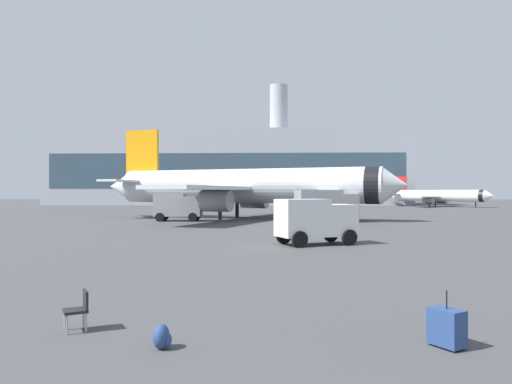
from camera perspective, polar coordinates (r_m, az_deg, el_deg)
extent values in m
cylinder|color=silver|center=(54.27, -1.28, 0.73)|extent=(29.67, 13.07, 3.80)
cone|color=silver|center=(50.51, 16.03, 0.79)|extent=(3.42, 4.18, 3.61)
cone|color=silver|center=(62.41, -15.56, 0.63)|extent=(4.12, 4.25, 3.42)
cylinder|color=black|center=(50.73, 13.56, 0.78)|extent=(2.55, 4.12, 3.88)
cube|color=silver|center=(62.10, 0.63, 0.36)|extent=(9.60, 16.70, 0.36)
cube|color=silver|center=(47.39, -6.02, 0.48)|extent=(9.60, 16.70, 0.36)
cylinder|color=gray|center=(59.76, -0.19, -0.87)|extent=(3.73, 3.10, 2.20)
cylinder|color=gray|center=(49.64, -4.72, -1.05)|extent=(3.73, 3.10, 2.20)
cube|color=orange|center=(60.77, -13.20, 4.05)|extent=(4.29, 1.73, 6.40)
cube|color=silver|center=(63.58, -11.96, 1.16)|extent=(4.36, 6.51, 0.24)
cube|color=silver|center=(58.30, -15.36, 1.27)|extent=(4.36, 6.51, 0.24)
cylinder|color=black|center=(51.06, 11.33, -2.36)|extent=(0.36, 0.36, 1.80)
cylinder|color=black|center=(57.29, -2.24, -2.11)|extent=(0.44, 0.44, 1.80)
cylinder|color=black|center=(52.90, -4.26, -2.28)|extent=(0.44, 0.44, 1.80)
cylinder|color=white|center=(106.15, 20.59, -0.41)|extent=(15.48, 13.79, 2.33)
cone|color=white|center=(102.77, 25.72, -0.42)|extent=(2.56, 2.64, 2.22)
cone|color=white|center=(110.44, 15.69, -0.39)|extent=(2.86, 2.87, 2.10)
cylinder|color=black|center=(103.18, 25.00, -0.42)|extent=(2.20, 2.36, 2.38)
cube|color=white|center=(110.93, 21.26, -0.48)|extent=(8.64, 9.37, 0.22)
cube|color=white|center=(101.87, 19.21, -0.53)|extent=(8.64, 9.37, 0.22)
cylinder|color=gray|center=(109.52, 20.96, -0.91)|extent=(2.37, 2.31, 1.35)
cylinder|color=gray|center=(103.29, 19.56, -0.96)|extent=(2.37, 2.31, 1.35)
cube|color=red|center=(109.59, 16.58, 0.76)|extent=(2.19, 1.93, 3.93)
cube|color=white|center=(111.48, 16.88, -0.20)|extent=(3.61, 3.83, 0.15)
cube|color=white|center=(107.96, 15.97, -0.20)|extent=(3.61, 3.83, 0.15)
cylinder|color=black|center=(103.59, 24.36, -1.37)|extent=(0.22, 0.22, 1.11)
cylinder|color=black|center=(108.01, 20.28, -1.31)|extent=(0.27, 0.27, 1.11)
cylinder|color=black|center=(105.30, 19.66, -1.34)|extent=(0.27, 0.27, 1.11)
cube|color=gray|center=(50.74, -7.37, -1.68)|extent=(1.69, 2.21, 2.04)
cube|color=#1E232D|center=(50.62, -6.57, -1.14)|extent=(0.09, 1.98, 0.84)
cube|color=gray|center=(51.18, -10.02, -1.47)|extent=(3.13, 2.22, 2.40)
cylinder|color=black|center=(51.90, -7.03, -2.82)|extent=(0.90, 0.23, 0.90)
cylinder|color=black|center=(49.63, -7.44, -2.95)|extent=(0.90, 0.23, 0.90)
cylinder|color=black|center=(52.53, -10.66, -2.79)|extent=(0.90, 0.23, 0.90)
cylinder|color=black|center=(50.29, -11.23, -2.91)|extent=(0.90, 0.23, 0.90)
cube|color=gray|center=(49.63, 10.60, -1.57)|extent=(2.23, 2.74, 2.29)
cube|color=#1E232D|center=(49.90, 11.35, -0.94)|extent=(0.62, 2.11, 0.95)
cube|color=gray|center=(48.55, 7.33, -1.37)|extent=(4.78, 3.40, 2.70)
cylinder|color=black|center=(50.81, 9.99, -2.88)|extent=(0.93, 0.44, 0.90)
cylinder|color=black|center=(48.51, 11.10, -3.02)|extent=(0.93, 0.44, 0.90)
cylinder|color=black|center=(49.38, 5.47, -2.97)|extent=(0.93, 0.44, 0.90)
cylinder|color=black|center=(47.01, 6.39, -3.12)|extent=(0.93, 0.44, 0.90)
cube|color=white|center=(28.51, 9.41, -3.24)|extent=(2.40, 2.53, 1.78)
cube|color=#1E232D|center=(28.87, 10.70, -2.36)|extent=(0.78, 1.69, 0.74)
cube|color=white|center=(27.46, 5.44, -3.03)|extent=(3.21, 2.87, 2.10)
cylinder|color=black|center=(29.59, 8.76, -4.94)|extent=(0.91, 0.55, 0.90)
cylinder|color=black|center=(27.79, 10.90, -5.26)|extent=(0.91, 0.55, 0.90)
cylinder|color=black|center=(28.21, 3.28, -5.18)|extent=(0.91, 0.55, 0.90)
cylinder|color=black|center=(26.31, 5.15, -5.56)|extent=(0.91, 0.55, 0.90)
cube|color=#F2590C|center=(59.68, -8.79, -2.87)|extent=(0.44, 0.44, 0.04)
cone|color=#F2590C|center=(59.67, -8.79, -2.48)|extent=(0.36, 0.36, 0.78)
cylinder|color=white|center=(59.66, -8.79, -2.44)|extent=(0.23, 0.23, 0.10)
cube|color=#F2590C|center=(37.45, 6.95, -4.57)|extent=(0.44, 0.44, 0.04)
cone|color=#F2590C|center=(37.43, 6.95, -4.02)|extent=(0.36, 0.36, 0.67)
cylinder|color=white|center=(37.42, 6.95, -3.97)|extent=(0.23, 0.23, 0.10)
cube|color=#F2590C|center=(60.99, -10.73, -2.81)|extent=(0.44, 0.44, 0.04)
cone|color=#F2590C|center=(60.97, -10.73, -2.47)|extent=(0.36, 0.36, 0.69)
cylinder|color=white|center=(60.97, -10.73, -2.44)|extent=(0.23, 0.23, 0.10)
cube|color=#F2590C|center=(41.29, 8.92, -4.14)|extent=(0.44, 0.44, 0.04)
cone|color=#F2590C|center=(41.26, 8.92, -3.65)|extent=(0.36, 0.36, 0.68)
cylinder|color=white|center=(41.26, 8.92, -3.60)|extent=(0.23, 0.23, 0.10)
cube|color=navy|center=(10.37, 21.46, -14.53)|extent=(0.69, 0.75, 0.70)
cylinder|color=black|center=(10.25, 21.45, -11.66)|extent=(0.02, 0.02, 0.36)
cylinder|color=black|center=(10.60, 20.46, -16.17)|extent=(0.08, 0.07, 0.08)
cylinder|color=black|center=(10.34, 22.48, -16.59)|extent=(0.08, 0.07, 0.08)
ellipsoid|color=navy|center=(9.82, -11.07, -16.27)|extent=(0.32, 0.40, 0.48)
ellipsoid|color=navy|center=(9.81, -10.24, -16.73)|extent=(0.12, 0.28, 0.24)
cube|color=black|center=(11.42, -20.42, -12.92)|extent=(0.65, 0.65, 0.06)
cube|color=black|center=(11.40, -19.34, -11.81)|extent=(0.28, 0.44, 0.40)
cylinder|color=#999EA5|center=(11.26, -21.30, -14.25)|extent=(0.04, 0.04, 0.44)
cylinder|color=#999EA5|center=(11.63, -21.50, -13.78)|extent=(0.04, 0.04, 0.44)
cylinder|color=#999EA5|center=(11.31, -19.30, -14.19)|extent=(0.04, 0.04, 0.44)
cylinder|color=#999EA5|center=(11.68, -19.56, -13.73)|extent=(0.04, 0.04, 0.44)
cube|color=#9EA3AD|center=(120.79, -3.11, 2.70)|extent=(84.46, 23.14, 17.46)
cube|color=#334756|center=(109.19, -3.68, 2.53)|extent=(80.24, 0.10, 7.85)
cylinder|color=#9EA3AD|center=(121.85, 2.68, 9.65)|extent=(4.40, 4.40, 12.00)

